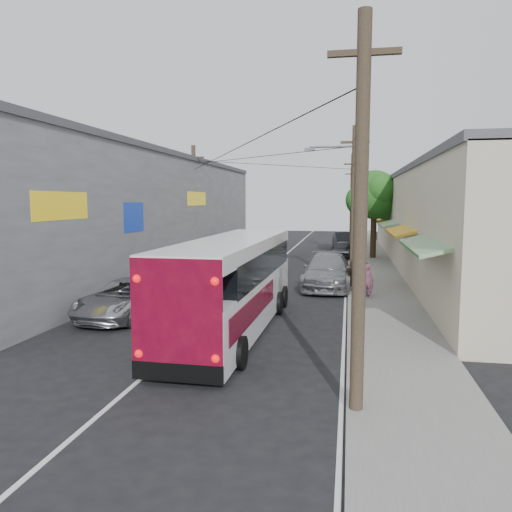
# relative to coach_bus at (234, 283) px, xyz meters

# --- Properties ---
(ground) EXTENTS (120.00, 120.00, 0.00)m
(ground) POSITION_rel_coach_bus_xyz_m (-1.20, -4.09, -1.62)
(ground) COLOR black
(ground) RESTS_ON ground
(sidewalk) EXTENTS (3.00, 80.00, 0.12)m
(sidewalk) POSITION_rel_coach_bus_xyz_m (5.30, 15.91, -1.56)
(sidewalk) COLOR slate
(sidewalk) RESTS_ON ground
(building_right) EXTENTS (7.09, 40.00, 6.25)m
(building_right) POSITION_rel_coach_bus_xyz_m (9.79, 17.91, 1.53)
(building_right) COLOR beige
(building_right) RESTS_ON ground
(building_left) EXTENTS (7.20, 36.00, 7.25)m
(building_left) POSITION_rel_coach_bus_xyz_m (-9.70, 13.91, 2.03)
(building_left) COLOR gray
(building_left) RESTS_ON ground
(utility_poles) EXTENTS (11.80, 45.28, 8.00)m
(utility_poles) POSITION_rel_coach_bus_xyz_m (1.92, 16.24, 2.51)
(utility_poles) COLOR #473828
(utility_poles) RESTS_ON ground
(street_tree) EXTENTS (4.40, 4.00, 6.60)m
(street_tree) POSITION_rel_coach_bus_xyz_m (5.67, 21.93, 3.05)
(street_tree) COLOR #3F2B19
(street_tree) RESTS_ON ground
(coach_bus) EXTENTS (2.64, 10.89, 3.13)m
(coach_bus) POSITION_rel_coach_bus_xyz_m (0.00, 0.00, 0.00)
(coach_bus) COLOR white
(coach_bus) RESTS_ON ground
(jeepney) EXTENTS (2.82, 5.31, 1.42)m
(jeepney) POSITION_rel_coach_bus_xyz_m (-4.40, 1.15, -0.91)
(jeepney) COLOR #BABAC2
(jeepney) RESTS_ON ground
(parked_suv) EXTENTS (2.41, 5.76, 1.66)m
(parked_suv) POSITION_rel_coach_bus_xyz_m (2.78, 8.91, -0.79)
(parked_suv) COLOR gray
(parked_suv) RESTS_ON ground
(parked_car_mid) EXTENTS (2.00, 4.10, 1.35)m
(parked_car_mid) POSITION_rel_coach_bus_xyz_m (3.40, 21.91, -0.94)
(parked_car_mid) COLOR #25262A
(parked_car_mid) RESTS_ON ground
(parked_car_far) EXTENTS (2.26, 4.93, 1.57)m
(parked_car_far) POSITION_rel_coach_bus_xyz_m (3.40, 28.94, -0.84)
(parked_car_far) COLOR black
(parked_car_far) RESTS_ON ground
(pedestrian_near) EXTENTS (0.64, 0.52, 1.50)m
(pedestrian_near) POSITION_rel_coach_bus_xyz_m (4.65, 6.06, -0.75)
(pedestrian_near) COLOR pink
(pedestrian_near) RESTS_ON sidewalk
(pedestrian_far) EXTENTS (0.92, 0.84, 1.54)m
(pedestrian_far) POSITION_rel_coach_bus_xyz_m (4.48, 6.58, -0.73)
(pedestrian_far) COLOR #8E9ECF
(pedestrian_far) RESTS_ON sidewalk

